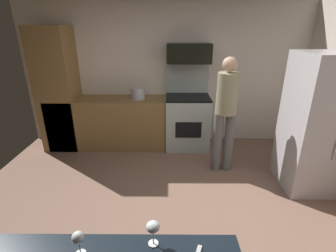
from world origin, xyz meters
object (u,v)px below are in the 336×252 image
microwave (189,53)px  wine_glass_near (78,239)px  person_cook (226,110)px  oven_range (187,120)px  refrigerator (324,124)px  wine_glass_mid (153,228)px  stock_pot (138,93)px

microwave → wine_glass_near: microwave is taller
person_cook → oven_range: bearing=120.1°
person_cook → refrigerator: bearing=-17.9°
oven_range → wine_glass_near: bearing=-104.1°
microwave → wine_glass_mid: (-0.41, -3.23, -0.65)m
oven_range → wine_glass_near: size_ratio=9.75×
person_cook → wine_glass_near: person_cook is taller
oven_range → microwave: bearing=90.0°
stock_pot → wine_glass_near: bearing=-88.9°
refrigerator → person_cook: (-1.19, 0.38, 0.06)m
refrigerator → wine_glass_near: (-2.48, -2.00, 0.11)m
oven_range → microwave: 1.15m
wine_glass_mid → wine_glass_near: bearing=-169.6°
person_cook → wine_glass_near: (-1.29, -2.38, 0.05)m
microwave → stock_pot: bearing=-174.7°
oven_range → wine_glass_near: (-0.81, -3.22, 0.50)m
stock_pot → microwave: bearing=5.3°
refrigerator → stock_pot: bearing=154.2°
microwave → stock_pot: (-0.87, -0.08, -0.67)m
person_cook → stock_pot: (-1.35, 0.84, 0.03)m
oven_range → stock_pot: oven_range is taller
microwave → stock_pot: size_ratio=3.04×
wine_glass_near → refrigerator: bearing=38.8°
microwave → stock_pot: 1.10m
wine_glass_near → wine_glass_mid: 0.40m
refrigerator → microwave: bearing=142.0°
microwave → person_cook: 1.26m
refrigerator → wine_glass_near: size_ratio=11.67×
microwave → wine_glass_mid: 3.32m
wine_glass_near → wine_glass_mid: size_ratio=0.98×
wine_glass_mid → stock_pot: stock_pot is taller
microwave → wine_glass_near: size_ratio=4.79×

